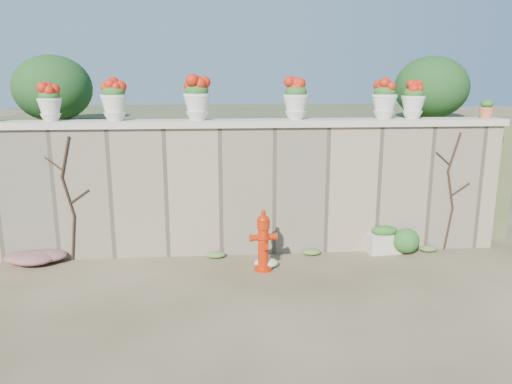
{
  "coord_description": "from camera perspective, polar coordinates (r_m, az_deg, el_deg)",
  "views": [
    {
      "loc": [
        -0.49,
        -5.83,
        2.75
      ],
      "look_at": [
        0.11,
        1.4,
        1.06
      ],
      "focal_mm": 35.0,
      "sensor_mm": 36.0,
      "label": 1
    }
  ],
  "objects": [
    {
      "name": "ground",
      "position": [
        6.46,
        0.05,
        -12.06
      ],
      "size": [
        80.0,
        80.0,
        0.0
      ],
      "primitive_type": "plane",
      "color": "#463A23",
      "rests_on": "ground"
    },
    {
      "name": "stone_wall",
      "position": [
        7.84,
        -1.04,
        0.22
      ],
      "size": [
        8.0,
        0.4,
        2.0
      ],
      "primitive_type": "cube",
      "color": "#8D7A5E",
      "rests_on": "ground"
    },
    {
      "name": "wall_cap",
      "position": [
        7.68,
        -1.08,
        7.88
      ],
      "size": [
        8.1,
        0.52,
        0.1
      ],
      "primitive_type": "cube",
      "color": "beige",
      "rests_on": "stone_wall"
    },
    {
      "name": "raised_fill",
      "position": [
        10.98,
        -2.13,
        3.92
      ],
      "size": [
        9.0,
        6.0,
        2.0
      ],
      "primitive_type": "cube",
      "color": "#384C23",
      "rests_on": "ground"
    },
    {
      "name": "back_shrub_left",
      "position": [
        9.24,
        -22.22,
        10.92
      ],
      "size": [
        1.3,
        1.3,
        1.1
      ],
      "primitive_type": "ellipsoid",
      "color": "#143814",
      "rests_on": "raised_fill"
    },
    {
      "name": "back_shrub_right",
      "position": [
        9.65,
        19.41,
        11.19
      ],
      "size": [
        1.3,
        1.3,
        1.1
      ],
      "primitive_type": "ellipsoid",
      "color": "#143814",
      "rests_on": "raised_fill"
    },
    {
      "name": "vine_left",
      "position": [
        7.92,
        -20.61,
        -0.57
      ],
      "size": [
        0.6,
        0.04,
        1.91
      ],
      "color": "black",
      "rests_on": "ground"
    },
    {
      "name": "vine_right",
      "position": [
        8.47,
        21.4,
        0.21
      ],
      "size": [
        0.6,
        0.04,
        1.91
      ],
      "color": "black",
      "rests_on": "ground"
    },
    {
      "name": "fire_hydrant",
      "position": [
        7.18,
        0.84,
        -5.55
      ],
      "size": [
        0.39,
        0.28,
        0.9
      ],
      "rotation": [
        0.0,
        0.0,
        0.11
      ],
      "color": "#B92207",
      "rests_on": "ground"
    },
    {
      "name": "planter_box",
      "position": [
        8.24,
        14.4,
        -5.33
      ],
      "size": [
        0.55,
        0.36,
        0.44
      ],
      "rotation": [
        0.0,
        0.0,
        0.1
      ],
      "color": "beige",
      "rests_on": "ground"
    },
    {
      "name": "green_shrub",
      "position": [
        8.24,
        16.84,
        -5.11
      ],
      "size": [
        0.53,
        0.48,
        0.5
      ],
      "primitive_type": "ellipsoid",
      "color": "#1E5119",
      "rests_on": "ground"
    },
    {
      "name": "magenta_clump",
      "position": [
        8.19,
        -23.95,
        -6.76
      ],
      "size": [
        0.94,
        0.62,
        0.25
      ],
      "primitive_type": "ellipsoid",
      "color": "#AC225D",
      "rests_on": "ground"
    },
    {
      "name": "white_flowers",
      "position": [
        7.43,
        0.95,
        -7.9
      ],
      "size": [
        0.47,
        0.38,
        0.17
      ],
      "primitive_type": "ellipsoid",
      "color": "white",
      "rests_on": "ground"
    },
    {
      "name": "urn_pot_0",
      "position": [
        8.01,
        -22.52,
        9.4
      ],
      "size": [
        0.35,
        0.35,
        0.54
      ],
      "color": "beige",
      "rests_on": "wall_cap"
    },
    {
      "name": "urn_pot_1",
      "position": [
        7.78,
        -15.92,
        10.08
      ],
      "size": [
        0.39,
        0.39,
        0.62
      ],
      "color": "beige",
      "rests_on": "wall_cap"
    },
    {
      "name": "urn_pot_2",
      "position": [
        7.64,
        -6.76,
        10.51
      ],
      "size": [
        0.41,
        0.41,
        0.64
      ],
      "color": "beige",
      "rests_on": "wall_cap"
    },
    {
      "name": "urn_pot_3",
      "position": [
        7.74,
        4.57,
        10.48
      ],
      "size": [
        0.39,
        0.39,
        0.61
      ],
      "color": "beige",
      "rests_on": "wall_cap"
    },
    {
      "name": "urn_pot_4",
      "position": [
        8.08,
        14.47,
        10.22
      ],
      "size": [
        0.39,
        0.39,
        0.61
      ],
      "color": "beige",
      "rests_on": "wall_cap"
    },
    {
      "name": "urn_pot_5",
      "position": [
        8.24,
        17.52,
        9.95
      ],
      "size": [
        0.36,
        0.36,
        0.57
      ],
      "color": "beige",
      "rests_on": "wall_cap"
    },
    {
      "name": "terracotta_pot",
      "position": [
        8.77,
        24.85,
        8.53
      ],
      "size": [
        0.24,
        0.24,
        0.28
      ],
      "color": "#BD6839",
      "rests_on": "wall_cap"
    }
  ]
}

